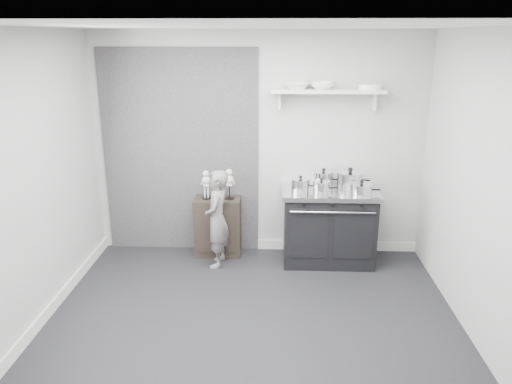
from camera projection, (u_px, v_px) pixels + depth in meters
The scene contains 16 objects.
ground at pixel (251, 325), 4.73m from camera, with size 4.00×4.00×0.00m, color black.
room_shell at pixel (241, 153), 4.39m from camera, with size 4.02×3.62×2.71m.
wall_shelf at pixel (328, 92), 5.70m from camera, with size 1.30×0.26×0.24m.
stove at pixel (328, 225), 5.97m from camera, with size 1.12×0.70×0.90m.
side_cabinet at pixel (218, 226), 6.18m from camera, with size 0.56×0.33×0.73m, color black.
child at pixel (217, 219), 5.81m from camera, with size 0.43×0.28×1.17m, color slate.
pot_front_left at pixel (300, 185), 5.75m from camera, with size 0.30×0.22×0.19m.
pot_back_left at pixel (323, 179), 5.95m from camera, with size 0.33×0.24×0.22m.
pot_back_right at pixel (350, 179), 5.90m from camera, with size 0.40×0.32×0.24m.
pot_front_right at pixel (361, 189), 5.65m from camera, with size 0.34×0.26×0.17m.
pot_front_center at pixel (321, 187), 5.70m from camera, with size 0.29×0.20×0.18m.
skeleton_full at pixel (206, 183), 6.01m from camera, with size 0.11×0.07×0.41m, color beige, non-canonical shape.
skeleton_torso at pixel (229, 182), 6.00m from camera, with size 0.12×0.08×0.43m, color beige, non-canonical shape.
bowl_large at pixel (297, 86), 5.68m from camera, with size 0.29×0.29×0.07m, color white.
bowl_small at pixel (322, 85), 5.67m from camera, with size 0.27×0.27×0.08m, color white.
plate_stack at pixel (370, 87), 5.65m from camera, with size 0.26×0.26×0.06m, color white.
Camera 1 is at (0.22, -4.13, 2.63)m, focal length 35.00 mm.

